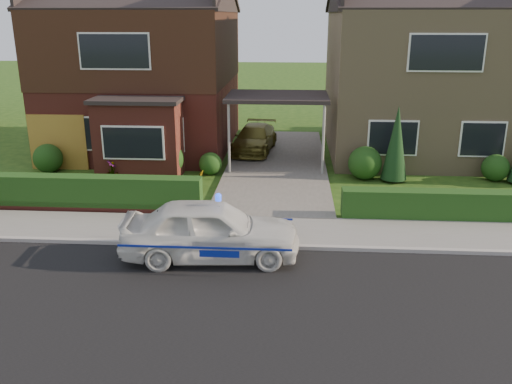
{
  "coord_description": "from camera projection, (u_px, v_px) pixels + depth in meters",
  "views": [
    {
      "loc": [
        0.58,
        -9.51,
        5.63
      ],
      "look_at": [
        -0.3,
        3.5,
        1.36
      ],
      "focal_mm": 38.0,
      "sensor_mm": 36.0,
      "label": 1
    }
  ],
  "objects": [
    {
      "name": "ground",
      "position": [
        259.0,
        311.0,
        10.81
      ],
      "size": [
        120.0,
        120.0,
        0.0
      ],
      "primitive_type": "plane",
      "color": "#1E4412",
      "rests_on": "ground"
    },
    {
      "name": "road",
      "position": [
        259.0,
        311.0,
        10.81
      ],
      "size": [
        60.0,
        6.0,
        0.02
      ],
      "primitive_type": "cube",
      "color": "black",
      "rests_on": "ground"
    },
    {
      "name": "kerb",
      "position": [
        267.0,
        246.0,
        13.68
      ],
      "size": [
        60.0,
        0.16,
        0.12
      ],
      "primitive_type": "cube",
      "color": "#9E9993",
      "rests_on": "ground"
    },
    {
      "name": "sidewalk",
      "position": [
        269.0,
        231.0,
        14.68
      ],
      "size": [
        60.0,
        2.0,
        0.1
      ],
      "primitive_type": "cube",
      "color": "slate",
      "rests_on": "ground"
    },
    {
      "name": "driveway",
      "position": [
        277.0,
        164.0,
        21.22
      ],
      "size": [
        3.8,
        12.0,
        0.12
      ],
      "primitive_type": "cube",
      "color": "#666059",
      "rests_on": "ground"
    },
    {
      "name": "house_left",
      "position": [
        145.0,
        60.0,
        23.17
      ],
      "size": [
        7.5,
        9.53,
        7.25
      ],
      "color": "maroon",
      "rests_on": "ground"
    },
    {
      "name": "house_right",
      "position": [
        419.0,
        65.0,
        22.56
      ],
      "size": [
        7.5,
        8.06,
        7.25
      ],
      "color": "#9C8560",
      "rests_on": "ground"
    },
    {
      "name": "carport_link",
      "position": [
        277.0,
        98.0,
        20.36
      ],
      "size": [
        3.8,
        3.0,
        2.77
      ],
      "color": "black",
      "rests_on": "ground"
    },
    {
      "name": "garage_door",
      "position": [
        58.0,
        142.0,
        20.45
      ],
      "size": [
        2.2,
        0.1,
        2.1
      ],
      "primitive_type": "cube",
      "color": "brown",
      "rests_on": "ground"
    },
    {
      "name": "dwarf_wall",
      "position": [
        77.0,
        207.0,
        16.15
      ],
      "size": [
        7.7,
        0.25,
        0.36
      ],
      "primitive_type": "cube",
      "color": "maroon",
      "rests_on": "ground"
    },
    {
      "name": "hedge_left",
      "position": [
        79.0,
        211.0,
        16.35
      ],
      "size": [
        7.5,
        0.55,
        0.9
      ],
      "primitive_type": "cube",
      "color": "#183310",
      "rests_on": "ground"
    },
    {
      "name": "hedge_right",
      "position": [
        473.0,
        221.0,
        15.5
      ],
      "size": [
        7.5,
        0.55,
        0.8
      ],
      "primitive_type": "cube",
      "color": "#183310",
      "rests_on": "ground"
    },
    {
      "name": "shrub_left_far",
      "position": [
        48.0,
        158.0,
        20.19
      ],
      "size": [
        1.08,
        1.08,
        1.08
      ],
      "primitive_type": "sphere",
      "color": "#183310",
      "rests_on": "ground"
    },
    {
      "name": "shrub_left_mid",
      "position": [
        165.0,
        159.0,
        19.68
      ],
      "size": [
        1.32,
        1.32,
        1.32
      ],
      "primitive_type": "sphere",
      "color": "#183310",
      "rests_on": "ground"
    },
    {
      "name": "shrub_left_near",
      "position": [
        210.0,
        164.0,
        19.93
      ],
      "size": [
        0.84,
        0.84,
        0.84
      ],
      "primitive_type": "sphere",
      "color": "#183310",
      "rests_on": "ground"
    },
    {
      "name": "shrub_right_near",
      "position": [
        365.0,
        163.0,
        19.32
      ],
      "size": [
        1.2,
        1.2,
        1.2
      ],
      "primitive_type": "sphere",
      "color": "#183310",
      "rests_on": "ground"
    },
    {
      "name": "shrub_right_mid",
      "position": [
        495.0,
        168.0,
        19.16
      ],
      "size": [
        0.96,
        0.96,
        0.96
      ],
      "primitive_type": "sphere",
      "color": "#183310",
      "rests_on": "ground"
    },
    {
      "name": "conifer_a",
      "position": [
        396.0,
        146.0,
        18.85
      ],
      "size": [
        0.9,
        0.9,
        2.6
      ],
      "primitive_type": "cone",
      "color": "black",
      "rests_on": "ground"
    },
    {
      "name": "police_car",
      "position": [
        211.0,
        230.0,
        12.94
      ],
      "size": [
        3.92,
        4.37,
        1.62
      ],
      "rotation": [
        0.0,
        0.0,
        1.64
      ],
      "color": "silver",
      "rests_on": "ground"
    },
    {
      "name": "driveway_car",
      "position": [
        255.0,
        139.0,
        22.84
      ],
      "size": [
        1.94,
        3.9,
        1.09
      ],
      "primitive_type": "imported",
      "rotation": [
        0.0,
        0.0,
        -0.11
      ],
      "color": "brown",
      "rests_on": "driveway"
    },
    {
      "name": "potted_plant_a",
      "position": [
        84.0,
        192.0,
        16.74
      ],
      "size": [
        0.52,
        0.44,
        0.84
      ],
      "primitive_type": "imported",
      "rotation": [
        0.0,
        0.0,
        0.38
      ],
      "color": "gray",
      "rests_on": "ground"
    },
    {
      "name": "potted_plant_b",
      "position": [
        199.0,
        181.0,
        18.12
      ],
      "size": [
        0.49,
        0.48,
        0.69
      ],
      "primitive_type": "imported",
      "rotation": [
        0.0,
        0.0,
        0.84
      ],
      "color": "gray",
      "rests_on": "ground"
    },
    {
      "name": "potted_plant_c",
      "position": [
        112.0,
        171.0,
        19.13
      ],
      "size": [
        0.48,
        0.48,
        0.74
      ],
      "primitive_type": "imported",
      "rotation": [
        0.0,
        0.0,
        1.75
      ],
      "color": "gray",
      "rests_on": "ground"
    }
  ]
}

